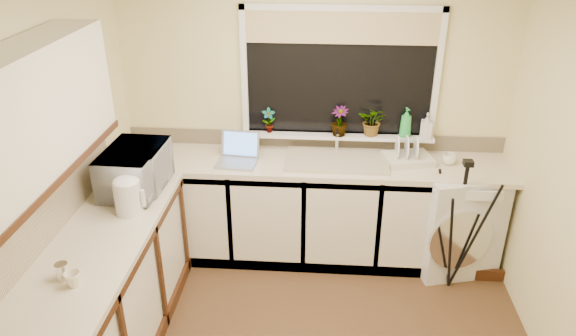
% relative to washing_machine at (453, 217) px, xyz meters
% --- Properties ---
extents(wall_back, '(3.20, 0.00, 3.20)m').
position_rel_washing_machine_xyz_m(wall_back, '(-1.18, 0.33, 0.78)').
color(wall_back, beige).
rests_on(wall_back, ground).
extents(wall_left, '(0.00, 3.00, 3.00)m').
position_rel_washing_machine_xyz_m(wall_left, '(-2.78, -1.17, 0.78)').
color(wall_left, beige).
rests_on(wall_left, ground).
extents(base_cabinet_back, '(2.55, 0.60, 0.86)m').
position_rel_washing_machine_xyz_m(base_cabinet_back, '(-1.51, 0.03, -0.01)').
color(base_cabinet_back, silver).
rests_on(base_cabinet_back, floor).
extents(base_cabinet_left, '(0.54, 2.40, 0.86)m').
position_rel_washing_machine_xyz_m(base_cabinet_left, '(-2.48, -1.47, -0.01)').
color(base_cabinet_left, silver).
rests_on(base_cabinet_left, floor).
extents(worktop_back, '(3.20, 0.60, 0.04)m').
position_rel_washing_machine_xyz_m(worktop_back, '(-1.18, 0.03, 0.44)').
color(worktop_back, beige).
rests_on(worktop_back, base_cabinet_back).
extents(worktop_left, '(0.60, 2.40, 0.04)m').
position_rel_washing_machine_xyz_m(worktop_left, '(-2.48, -1.47, 0.44)').
color(worktop_left, beige).
rests_on(worktop_left, base_cabinet_left).
extents(upper_cabinet, '(0.28, 1.90, 0.70)m').
position_rel_washing_machine_xyz_m(upper_cabinet, '(-2.62, -1.62, 1.36)').
color(upper_cabinet, silver).
rests_on(upper_cabinet, wall_left).
extents(splashback_left, '(0.02, 2.40, 0.45)m').
position_rel_washing_machine_xyz_m(splashback_left, '(-2.77, -1.47, 0.68)').
color(splashback_left, beige).
rests_on(splashback_left, wall_left).
extents(splashback_back, '(3.20, 0.02, 0.14)m').
position_rel_washing_machine_xyz_m(splashback_back, '(-1.18, 0.32, 0.53)').
color(splashback_back, beige).
rests_on(splashback_back, wall_back).
extents(window_glass, '(1.50, 0.02, 1.00)m').
position_rel_washing_machine_xyz_m(window_glass, '(-0.98, 0.32, 1.11)').
color(window_glass, black).
rests_on(window_glass, wall_back).
extents(window_blind, '(1.50, 0.02, 0.25)m').
position_rel_washing_machine_xyz_m(window_blind, '(-0.98, 0.29, 1.48)').
color(window_blind, tan).
rests_on(window_blind, wall_back).
extents(windowsill, '(1.60, 0.14, 0.03)m').
position_rel_washing_machine_xyz_m(windowsill, '(-0.98, 0.26, 0.59)').
color(windowsill, white).
rests_on(windowsill, wall_back).
extents(sink, '(0.82, 0.46, 0.03)m').
position_rel_washing_machine_xyz_m(sink, '(-0.98, 0.03, 0.47)').
color(sink, tan).
rests_on(sink, worktop_back).
extents(faucet, '(0.03, 0.03, 0.24)m').
position_rel_washing_machine_xyz_m(faucet, '(-0.98, 0.21, 0.58)').
color(faucet, silver).
rests_on(faucet, worktop_back).
extents(washing_machine, '(0.76, 0.74, 0.89)m').
position_rel_washing_machine_xyz_m(washing_machine, '(0.00, 0.00, 0.00)').
color(washing_machine, silver).
rests_on(washing_machine, floor).
extents(laptop, '(0.34, 0.32, 0.23)m').
position_rel_washing_machine_xyz_m(laptop, '(-1.78, -0.01, 0.52)').
color(laptop, '#95949C').
rests_on(laptop, worktop_back).
extents(kettle, '(0.18, 0.18, 0.24)m').
position_rel_washing_machine_xyz_m(kettle, '(-2.39, -0.88, 0.57)').
color(kettle, silver).
rests_on(kettle, worktop_left).
extents(dish_rack, '(0.43, 0.36, 0.06)m').
position_rel_washing_machine_xyz_m(dish_rack, '(-0.41, 0.07, 0.48)').
color(dish_rack, beige).
rests_on(dish_rack, worktop_back).
extents(tripod, '(0.56, 0.56, 1.12)m').
position_rel_washing_machine_xyz_m(tripod, '(-0.04, -0.34, 0.12)').
color(tripod, black).
rests_on(tripod, floor).
extents(steel_jar, '(0.07, 0.07, 0.10)m').
position_rel_washing_machine_xyz_m(steel_jar, '(-2.52, -1.61, 0.51)').
color(steel_jar, white).
rests_on(steel_jar, worktop_left).
extents(microwave, '(0.41, 0.59, 0.32)m').
position_rel_washing_machine_xyz_m(microwave, '(-2.45, -0.54, 0.61)').
color(microwave, silver).
rests_on(microwave, worktop_left).
extents(plant_a, '(0.13, 0.10, 0.21)m').
position_rel_washing_machine_xyz_m(plant_a, '(-1.56, 0.26, 0.71)').
color(plant_a, '#999999').
rests_on(plant_a, windowsill).
extents(plant_c, '(0.18, 0.18, 0.25)m').
position_rel_washing_machine_xyz_m(plant_c, '(-0.97, 0.24, 0.73)').
color(plant_c, '#999999').
rests_on(plant_c, windowsill).
extents(plant_d, '(0.27, 0.25, 0.25)m').
position_rel_washing_machine_xyz_m(plant_d, '(-0.69, 0.26, 0.73)').
color(plant_d, '#999999').
rests_on(plant_d, windowsill).
extents(soap_bottle_green, '(0.12, 0.12, 0.25)m').
position_rel_washing_machine_xyz_m(soap_bottle_green, '(-0.43, 0.25, 0.73)').
color(soap_bottle_green, green).
rests_on(soap_bottle_green, windowsill).
extents(soap_bottle_clear, '(0.11, 0.11, 0.21)m').
position_rel_washing_machine_xyz_m(soap_bottle_clear, '(-0.26, 0.25, 0.71)').
color(soap_bottle_clear, '#999999').
rests_on(soap_bottle_clear, windowsill).
extents(cup_back, '(0.12, 0.12, 0.09)m').
position_rel_washing_machine_xyz_m(cup_back, '(-0.08, 0.06, 0.50)').
color(cup_back, white).
rests_on(cup_back, worktop_back).
extents(cup_left, '(0.11, 0.11, 0.08)m').
position_rel_washing_machine_xyz_m(cup_left, '(-2.43, -1.66, 0.50)').
color(cup_left, '#F1E7C7').
rests_on(cup_left, worktop_left).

